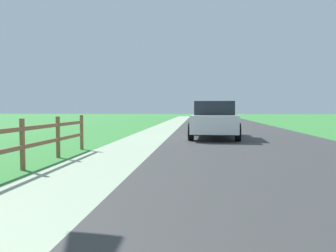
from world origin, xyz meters
TOP-DOWN VIEW (x-y plane):
  - ground_plane at (0.00, 25.00)m, footprint 120.00×120.00m
  - road_asphalt at (3.50, 27.00)m, footprint 7.00×66.00m
  - curb_concrete at (-3.00, 27.00)m, footprint 6.00×66.00m
  - grass_verge at (-4.50, 27.00)m, footprint 5.00×66.00m
  - parked_suv_white at (2.09, 16.72)m, footprint 2.30×4.99m

SIDE VIEW (x-z plane):
  - ground_plane at x=0.00m, z-range 0.00..0.00m
  - road_asphalt at x=3.50m, z-range 0.00..0.01m
  - curb_concrete at x=-3.00m, z-range 0.00..0.01m
  - grass_verge at x=-4.50m, z-range 0.00..0.01m
  - parked_suv_white at x=2.09m, z-range 0.02..1.67m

